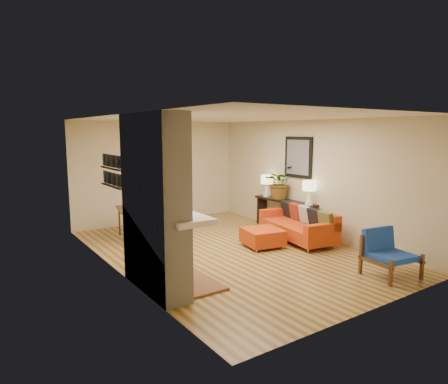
{
  "coord_description": "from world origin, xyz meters",
  "views": [
    {
      "loc": [
        -4.4,
        -6.27,
        2.33
      ],
      "look_at": [
        0.0,
        0.2,
        1.15
      ],
      "focal_mm": 32.0,
      "sensor_mm": 36.0,
      "label": 1
    }
  ],
  "objects_px": {
    "sofa": "(300,225)",
    "houseplant": "(279,182)",
    "dining_table": "(136,214)",
    "console_table": "(285,206)",
    "ottoman": "(263,236)",
    "lamp_near": "(309,190)",
    "lamp_far": "(267,183)",
    "blue_chair": "(386,250)"
  },
  "relations": [
    {
      "from": "sofa",
      "to": "dining_table",
      "type": "bearing_deg",
      "value": 143.13
    },
    {
      "from": "console_table",
      "to": "dining_table",
      "type": "bearing_deg",
      "value": 158.05
    },
    {
      "from": "sofa",
      "to": "houseplant",
      "type": "height_order",
      "value": "houseplant"
    },
    {
      "from": "lamp_near",
      "to": "lamp_far",
      "type": "bearing_deg",
      "value": 90.0
    },
    {
      "from": "dining_table",
      "to": "houseplant",
      "type": "distance_m",
      "value": 3.45
    },
    {
      "from": "blue_chair",
      "to": "lamp_near",
      "type": "bearing_deg",
      "value": 73.46
    },
    {
      "from": "ottoman",
      "to": "lamp_near",
      "type": "distance_m",
      "value": 1.6
    },
    {
      "from": "lamp_near",
      "to": "houseplant",
      "type": "bearing_deg",
      "value": 90.59
    },
    {
      "from": "sofa",
      "to": "ottoman",
      "type": "height_order",
      "value": "sofa"
    },
    {
      "from": "sofa",
      "to": "console_table",
      "type": "relative_size",
      "value": 1.09
    },
    {
      "from": "sofa",
      "to": "lamp_far",
      "type": "height_order",
      "value": "lamp_far"
    },
    {
      "from": "dining_table",
      "to": "lamp_far",
      "type": "xyz_separation_m",
      "value": [
        3.23,
        -0.62,
        0.52
      ]
    },
    {
      "from": "dining_table",
      "to": "lamp_near",
      "type": "relative_size",
      "value": 2.93
    },
    {
      "from": "console_table",
      "to": "sofa",
      "type": "bearing_deg",
      "value": -112.02
    },
    {
      "from": "console_table",
      "to": "houseplant",
      "type": "height_order",
      "value": "houseplant"
    },
    {
      "from": "lamp_near",
      "to": "lamp_far",
      "type": "height_order",
      "value": "same"
    },
    {
      "from": "dining_table",
      "to": "lamp_far",
      "type": "distance_m",
      "value": 3.33
    },
    {
      "from": "blue_chair",
      "to": "ottoman",
      "type": "bearing_deg",
      "value": 104.79
    },
    {
      "from": "ottoman",
      "to": "lamp_near",
      "type": "xyz_separation_m",
      "value": [
        1.35,
        0.04,
        0.85
      ]
    },
    {
      "from": "sofa",
      "to": "blue_chair",
      "type": "relative_size",
      "value": 2.43
    },
    {
      "from": "houseplant",
      "to": "dining_table",
      "type": "bearing_deg",
      "value": 161.03
    },
    {
      "from": "ottoman",
      "to": "lamp_far",
      "type": "height_order",
      "value": "lamp_far"
    },
    {
      "from": "blue_chair",
      "to": "lamp_near",
      "type": "xyz_separation_m",
      "value": [
        0.72,
        2.43,
        0.65
      ]
    },
    {
      "from": "lamp_far",
      "to": "houseplant",
      "type": "bearing_deg",
      "value": -91.19
    },
    {
      "from": "lamp_far",
      "to": "houseplant",
      "type": "height_order",
      "value": "houseplant"
    },
    {
      "from": "blue_chair",
      "to": "dining_table",
      "type": "bearing_deg",
      "value": 119.06
    },
    {
      "from": "ottoman",
      "to": "houseplant",
      "type": "xyz_separation_m",
      "value": [
        1.34,
        1.01,
        0.92
      ]
    },
    {
      "from": "blue_chair",
      "to": "dining_table",
      "type": "distance_m",
      "value": 5.15
    },
    {
      "from": "sofa",
      "to": "console_table",
      "type": "height_order",
      "value": "sofa"
    },
    {
      "from": "dining_table",
      "to": "houseplant",
      "type": "xyz_separation_m",
      "value": [
        3.22,
        -1.11,
        0.59
      ]
    },
    {
      "from": "dining_table",
      "to": "lamp_far",
      "type": "height_order",
      "value": "lamp_far"
    },
    {
      "from": "ottoman",
      "to": "sofa",
      "type": "bearing_deg",
      "value": -2.67
    },
    {
      "from": "ottoman",
      "to": "lamp_far",
      "type": "xyz_separation_m",
      "value": [
        1.35,
        1.49,
        0.85
      ]
    },
    {
      "from": "sofa",
      "to": "houseplant",
      "type": "relative_size",
      "value": 2.48
    },
    {
      "from": "dining_table",
      "to": "houseplant",
      "type": "relative_size",
      "value": 1.95
    },
    {
      "from": "ottoman",
      "to": "console_table",
      "type": "distance_m",
      "value": 1.62
    },
    {
      "from": "sofa",
      "to": "lamp_far",
      "type": "xyz_separation_m",
      "value": [
        0.35,
        1.53,
        0.73
      ]
    },
    {
      "from": "sofa",
      "to": "lamp_far",
      "type": "distance_m",
      "value": 1.74
    },
    {
      "from": "dining_table",
      "to": "lamp_near",
      "type": "bearing_deg",
      "value": -32.68
    },
    {
      "from": "sofa",
      "to": "houseplant",
      "type": "bearing_deg",
      "value": 72.24
    },
    {
      "from": "console_table",
      "to": "houseplant",
      "type": "bearing_deg",
      "value": 92.94
    },
    {
      "from": "blue_chair",
      "to": "houseplant",
      "type": "xyz_separation_m",
      "value": [
        0.71,
        3.4,
        0.72
      ]
    }
  ]
}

